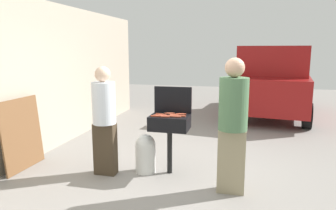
% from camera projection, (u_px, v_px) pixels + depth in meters
% --- Properties ---
extents(ground_plane, '(24.00, 24.00, 0.00)m').
position_uv_depth(ground_plane, '(180.00, 176.00, 4.84)').
color(ground_plane, gray).
extents(house_wall_side, '(0.24, 8.00, 2.82)m').
position_uv_depth(house_wall_side, '(51.00, 76.00, 6.20)').
color(house_wall_side, '#B2A893').
rests_on(house_wall_side, ground).
extents(bbq_grill, '(0.60, 0.44, 0.93)m').
position_uv_depth(bbq_grill, '(170.00, 125.00, 4.84)').
color(bbq_grill, black).
rests_on(bbq_grill, ground).
extents(grill_lid_open, '(0.60, 0.05, 0.42)m').
position_uv_depth(grill_lid_open, '(173.00, 100.00, 4.99)').
color(grill_lid_open, black).
rests_on(grill_lid_open, bbq_grill).
extents(hot_dog_0, '(0.13, 0.03, 0.03)m').
position_uv_depth(hot_dog_0, '(171.00, 113.00, 4.93)').
color(hot_dog_0, '#C6593D').
rests_on(hot_dog_0, bbq_grill).
extents(hot_dog_1, '(0.13, 0.03, 0.03)m').
position_uv_depth(hot_dog_1, '(160.00, 116.00, 4.73)').
color(hot_dog_1, '#B74C33').
rests_on(hot_dog_1, bbq_grill).
extents(hot_dog_2, '(0.13, 0.03, 0.03)m').
position_uv_depth(hot_dog_2, '(162.00, 115.00, 4.79)').
color(hot_dog_2, '#B74C33').
rests_on(hot_dog_2, bbq_grill).
extents(hot_dog_3, '(0.13, 0.04, 0.03)m').
position_uv_depth(hot_dog_3, '(165.00, 117.00, 4.68)').
color(hot_dog_3, '#B74C33').
rests_on(hot_dog_3, bbq_grill).
extents(hot_dog_4, '(0.13, 0.04, 0.03)m').
position_uv_depth(hot_dog_4, '(174.00, 115.00, 4.81)').
color(hot_dog_4, '#AD4228').
rests_on(hot_dog_4, bbq_grill).
extents(hot_dog_5, '(0.13, 0.04, 0.03)m').
position_uv_depth(hot_dog_5, '(180.00, 114.00, 4.85)').
color(hot_dog_5, '#B74C33').
rests_on(hot_dog_5, bbq_grill).
extents(hot_dog_6, '(0.13, 0.03, 0.03)m').
position_uv_depth(hot_dog_6, '(158.00, 115.00, 4.77)').
color(hot_dog_6, '#B74C33').
rests_on(hot_dog_6, bbq_grill).
extents(hot_dog_7, '(0.13, 0.03, 0.03)m').
position_uv_depth(hot_dog_7, '(174.00, 115.00, 4.76)').
color(hot_dog_7, '#C6593D').
rests_on(hot_dog_7, bbq_grill).
extents(hot_dog_8, '(0.13, 0.03, 0.03)m').
position_uv_depth(hot_dog_8, '(177.00, 117.00, 4.68)').
color(hot_dog_8, '#C6593D').
rests_on(hot_dog_8, bbq_grill).
extents(hot_dog_9, '(0.13, 0.03, 0.03)m').
position_uv_depth(hot_dog_9, '(169.00, 114.00, 4.89)').
color(hot_dog_9, '#C6593D').
rests_on(hot_dog_9, bbq_grill).
extents(hot_dog_10, '(0.13, 0.03, 0.03)m').
position_uv_depth(hot_dog_10, '(181.00, 116.00, 4.72)').
color(hot_dog_10, '#B74C33').
rests_on(hot_dog_10, bbq_grill).
extents(hot_dog_11, '(0.13, 0.04, 0.03)m').
position_uv_depth(hot_dog_11, '(160.00, 114.00, 4.86)').
color(hot_dog_11, '#AD4228').
rests_on(hot_dog_11, bbq_grill).
extents(hot_dog_12, '(0.13, 0.04, 0.03)m').
position_uv_depth(hot_dog_12, '(169.00, 116.00, 4.72)').
color(hot_dog_12, '#C6593D').
rests_on(hot_dog_12, bbq_grill).
extents(hot_dog_13, '(0.13, 0.04, 0.03)m').
position_uv_depth(hot_dog_13, '(182.00, 114.00, 4.87)').
color(hot_dog_13, '#AD4228').
rests_on(hot_dog_13, bbq_grill).
extents(hot_dog_14, '(0.13, 0.03, 0.03)m').
position_uv_depth(hot_dog_14, '(155.00, 116.00, 4.72)').
color(hot_dog_14, '#AD4228').
rests_on(hot_dog_14, bbq_grill).
extents(propane_tank, '(0.32, 0.32, 0.62)m').
position_uv_depth(propane_tank, '(145.00, 153.00, 4.96)').
color(propane_tank, silver).
rests_on(propane_tank, ground).
extents(person_left, '(0.35, 0.35, 1.68)m').
position_uv_depth(person_left, '(104.00, 117.00, 4.79)').
color(person_left, '#3F3323').
rests_on(person_left, ground).
extents(person_right, '(0.38, 0.38, 1.83)m').
position_uv_depth(person_right, '(233.00, 121.00, 4.15)').
color(person_right, gray).
rests_on(person_right, ground).
extents(parked_minivan, '(2.50, 4.61, 2.02)m').
position_uv_depth(parked_minivan, '(273.00, 80.00, 9.25)').
color(parked_minivan, maroon).
rests_on(parked_minivan, ground).
extents(leaning_board, '(0.12, 0.90, 1.16)m').
position_uv_depth(leaning_board, '(22.00, 134.00, 5.08)').
color(leaning_board, brown).
rests_on(leaning_board, ground).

